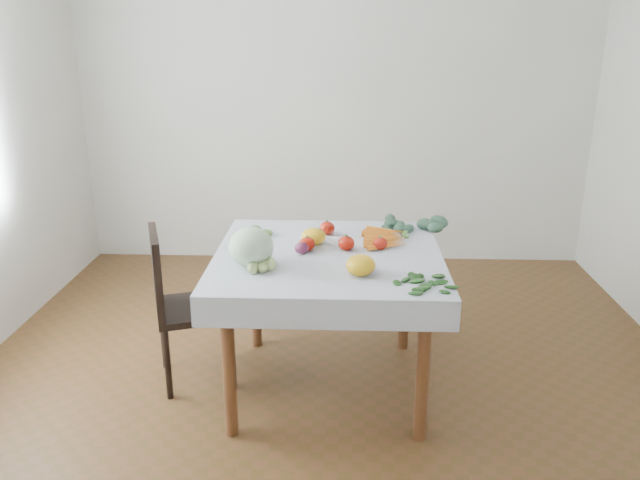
{
  "coord_description": "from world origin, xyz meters",
  "views": [
    {
      "loc": [
        0.07,
        -2.93,
        1.81
      ],
      "look_at": [
        -0.04,
        0.01,
        0.82
      ],
      "focal_mm": 35.0,
      "sensor_mm": 36.0,
      "label": 1
    }
  ],
  "objects_px": {
    "table": "(328,272)",
    "carrot_bunch": "(386,238)",
    "heirloom_back": "(314,236)",
    "chair": "(178,297)",
    "cabbage": "(251,247)"
  },
  "relations": [
    {
      "from": "chair",
      "to": "cabbage",
      "type": "xyz_separation_m",
      "value": [
        0.43,
        -0.22,
        0.36
      ]
    },
    {
      "from": "table",
      "to": "carrot_bunch",
      "type": "xyz_separation_m",
      "value": [
        0.3,
        0.2,
        0.12
      ]
    },
    {
      "from": "carrot_bunch",
      "to": "heirloom_back",
      "type": "bearing_deg",
      "value": -169.18
    },
    {
      "from": "heirloom_back",
      "to": "cabbage",
      "type": "bearing_deg",
      "value": -130.8
    },
    {
      "from": "table",
      "to": "carrot_bunch",
      "type": "bearing_deg",
      "value": 33.76
    },
    {
      "from": "table",
      "to": "heirloom_back",
      "type": "bearing_deg",
      "value": 121.75
    },
    {
      "from": "table",
      "to": "heirloom_back",
      "type": "relative_size",
      "value": 7.83
    },
    {
      "from": "table",
      "to": "heirloom_back",
      "type": "height_order",
      "value": "heirloom_back"
    },
    {
      "from": "chair",
      "to": "table",
      "type": "bearing_deg",
      "value": -2.21
    },
    {
      "from": "chair",
      "to": "carrot_bunch",
      "type": "xyz_separation_m",
      "value": [
        1.08,
        0.17,
        0.28
      ]
    },
    {
      "from": "heirloom_back",
      "to": "carrot_bunch",
      "type": "height_order",
      "value": "heirloom_back"
    },
    {
      "from": "table",
      "to": "chair",
      "type": "relative_size",
      "value": 1.17
    },
    {
      "from": "carrot_bunch",
      "to": "table",
      "type": "bearing_deg",
      "value": -146.24
    },
    {
      "from": "cabbage",
      "to": "chair",
      "type": "bearing_deg",
      "value": 152.45
    },
    {
      "from": "table",
      "to": "cabbage",
      "type": "height_order",
      "value": "cabbage"
    }
  ]
}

